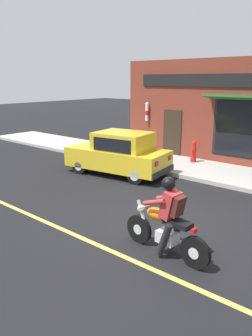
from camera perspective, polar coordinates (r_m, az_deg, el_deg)
The scene contains 8 objects.
ground_plane at distance 8.25m, azimuth 4.90°, elevation -9.06°, with size 80.00×80.00×0.00m, color black.
sidewalk_curb at distance 13.60m, azimuth 6.35°, elevation 0.98°, with size 2.60×22.00×0.14m, color #ADAAA3.
lane_stripe at distance 9.16m, azimuth -17.67°, elevation -7.21°, with size 0.12×19.80×0.01m, color #D1C64C.
storefront_building at distance 13.43m, azimuth 19.74°, elevation 8.85°, with size 1.25×10.71×4.20m.
motorcycle_with_rider at distance 6.50m, azimuth 7.08°, elevation -9.49°, with size 0.60×2.02×1.62m.
car_hatchback at distance 11.91m, azimuth -1.25°, elevation 2.48°, with size 2.13×3.97×1.57m.
fire_hydrant at distance 13.50m, azimuth 11.70°, elevation 2.83°, with size 0.36×0.24×0.88m.
traffic_cone at distance 15.18m, azimuth 1.50°, elevation 3.95°, with size 0.36×0.36×0.60m.
Camera 1 is at (-6.18, -4.30, 3.37)m, focal length 35.00 mm.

